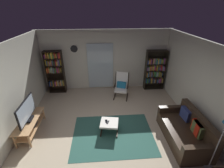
% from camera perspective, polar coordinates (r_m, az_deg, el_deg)
% --- Properties ---
extents(ground_plane, '(7.02, 7.02, 0.00)m').
position_cam_1_polar(ground_plane, '(5.01, -0.78, -16.73)').
color(ground_plane, '#BDAC90').
extents(wall_back, '(5.60, 0.06, 2.60)m').
position_cam_1_polar(wall_back, '(6.87, -2.38, 8.58)').
color(wall_back, beige).
rests_on(wall_back, ground).
extents(wall_left, '(0.06, 6.00, 2.60)m').
position_cam_1_polar(wall_left, '(4.90, -34.39, -4.37)').
color(wall_left, beige).
rests_on(wall_left, ground).
extents(wall_right, '(0.06, 6.00, 2.60)m').
position_cam_1_polar(wall_right, '(5.12, 30.90, -2.14)').
color(wall_right, beige).
rests_on(wall_right, ground).
extents(glass_door_panel, '(1.10, 0.01, 2.00)m').
position_cam_1_polar(glass_door_panel, '(6.89, -4.22, 6.37)').
color(glass_door_panel, silver).
extents(area_rug, '(2.36, 1.77, 0.01)m').
position_cam_1_polar(area_rug, '(4.90, 0.36, -17.86)').
color(area_rug, '#2D5B50').
rests_on(area_rug, ground).
extents(tv_stand, '(0.48, 1.29, 0.46)m').
position_cam_1_polar(tv_stand, '(5.37, -27.60, -12.71)').
color(tv_stand, tan).
rests_on(tv_stand, ground).
extents(television, '(0.20, 1.04, 0.64)m').
position_cam_1_polar(television, '(5.10, -28.70, -8.68)').
color(television, black).
rests_on(television, tv_stand).
extents(bookshelf_near_tv, '(0.70, 0.30, 1.84)m').
position_cam_1_polar(bookshelf_near_tv, '(7.00, -19.96, 4.81)').
color(bookshelf_near_tv, black).
rests_on(bookshelf_near_tv, ground).
extents(bookshelf_near_sofa, '(0.86, 0.30, 1.77)m').
position_cam_1_polar(bookshelf_near_sofa, '(7.18, 15.26, 4.75)').
color(bookshelf_near_sofa, black).
rests_on(bookshelf_near_sofa, ground).
extents(leather_sofa, '(0.90, 1.71, 0.84)m').
position_cam_1_polar(leather_sofa, '(5.00, 25.27, -15.24)').
color(leather_sofa, '#34261A').
rests_on(leather_sofa, ground).
extents(lounge_armchair, '(0.70, 0.77, 1.02)m').
position_cam_1_polar(lounge_armchair, '(6.43, 3.48, -0.16)').
color(lounge_armchair, black).
rests_on(lounge_armchair, ground).
extents(ottoman, '(0.59, 0.56, 0.36)m').
position_cam_1_polar(ottoman, '(4.80, -0.97, -14.32)').
color(ottoman, white).
rests_on(ottoman, ground).
extents(tv_remote, '(0.10, 0.15, 0.02)m').
position_cam_1_polar(tv_remote, '(4.74, -1.51, -13.75)').
color(tv_remote, black).
rests_on(tv_remote, ottoman).
extents(cell_phone, '(0.08, 0.15, 0.01)m').
position_cam_1_polar(cell_phone, '(4.78, -2.06, -13.40)').
color(cell_phone, black).
rests_on(cell_phone, ottoman).
extents(wall_clock, '(0.29, 0.03, 0.29)m').
position_cam_1_polar(wall_clock, '(6.73, -13.66, 12.34)').
color(wall_clock, silver).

